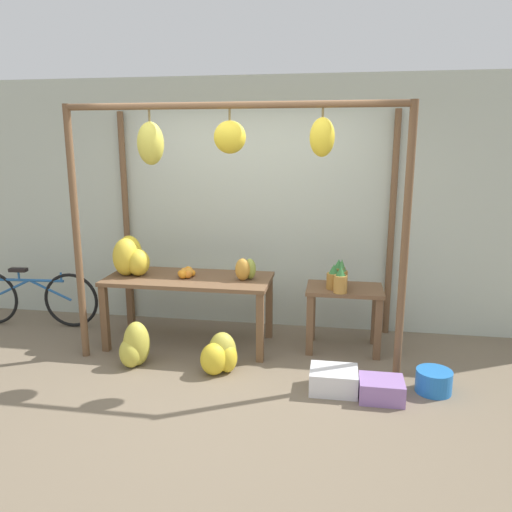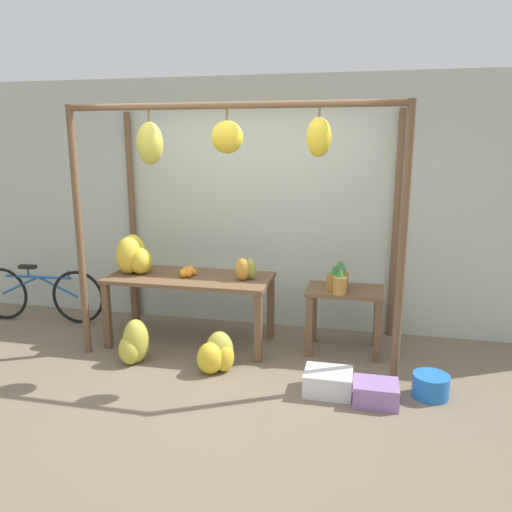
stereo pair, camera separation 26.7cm
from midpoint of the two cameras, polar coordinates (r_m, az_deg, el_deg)
ground_plane at (r=4.60m, az=-5.25°, el=-14.27°), size 20.00×20.00×0.00m
shop_wall_back at (r=5.68m, az=-1.53°, el=5.83°), size 8.00×0.08×2.80m
stall_awning at (r=4.69m, az=-4.32°, el=8.73°), size 3.10×1.30×2.43m
display_table_main at (r=5.25m, az=-9.12°, el=-3.44°), size 1.70×0.74×0.73m
display_table_side at (r=5.15m, az=8.57°, el=-5.38°), size 0.76×0.50×0.66m
banana_pile_on_table at (r=5.43m, az=-15.54°, el=-0.12°), size 0.49×0.51×0.40m
orange_pile at (r=5.24m, az=-9.40°, el=-1.88°), size 0.18×0.24×0.09m
pineapple_cluster at (r=5.02m, az=7.90°, el=-2.43°), size 0.21×0.36×0.29m
banana_pile_ground_left at (r=5.01m, az=-15.13°, el=-9.97°), size 0.37×0.43×0.44m
banana_pile_ground_right at (r=4.74m, az=-5.72°, el=-11.24°), size 0.38×0.40×0.37m
fruit_crate_white at (r=4.45m, az=7.12°, el=-13.90°), size 0.41×0.33×0.20m
blue_bucket at (r=4.61m, az=18.06°, el=-13.47°), size 0.30×0.30×0.20m
parked_bicycle at (r=6.41m, az=-25.44°, el=-4.33°), size 1.60×0.15×0.69m
papaya_pile at (r=5.03m, az=-2.69°, el=-1.53°), size 0.23×0.22×0.23m
fruit_crate_purple at (r=4.39m, az=12.39°, el=-14.67°), size 0.37×0.30×0.18m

